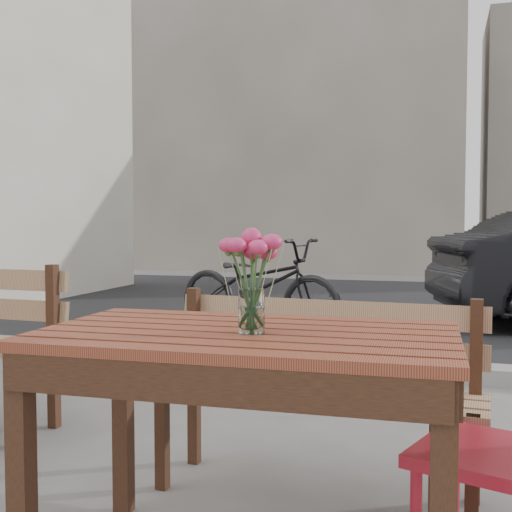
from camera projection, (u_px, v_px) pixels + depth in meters
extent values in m
cube|color=black|center=(400.00, 308.00, 8.70)|extent=(30.00, 8.00, 0.00)
cube|color=gray|center=(366.00, 367.00, 4.86)|extent=(30.00, 0.25, 0.12)
cube|color=slate|center=(297.00, 109.00, 16.04)|extent=(8.00, 3.00, 8.00)
cube|color=maroon|center=(246.00, 335.00, 2.05)|extent=(1.33, 0.79, 0.03)
cube|color=black|center=(22.00, 480.00, 1.91)|extent=(0.07, 0.07, 0.78)
cube|color=black|center=(123.00, 416.00, 2.55)|extent=(0.07, 0.07, 0.78)
cube|color=black|center=(439.00, 443.00, 2.23)|extent=(0.07, 0.07, 0.78)
cube|color=#886646|center=(314.00, 393.00, 2.69)|extent=(1.42, 0.48, 0.03)
cube|color=#886646|center=(326.00, 330.00, 2.87)|extent=(1.39, 0.13, 0.38)
cube|color=black|center=(161.00, 438.00, 2.77)|extent=(0.05, 0.05, 0.46)
cube|color=black|center=(472.00, 478.00, 2.33)|extent=(0.05, 0.05, 0.46)
cube|color=black|center=(193.00, 376.00, 3.06)|extent=(0.05, 0.05, 0.85)
cube|color=black|center=(475.00, 402.00, 2.62)|extent=(0.05, 0.05, 0.85)
cube|color=red|center=(492.00, 456.00, 1.97)|extent=(0.55, 0.55, 0.04)
cylinder|color=red|center=(454.00, 495.00, 2.23)|extent=(0.04, 0.04, 0.42)
cylinder|color=white|center=(252.00, 311.00, 2.00)|extent=(0.08, 0.08, 0.14)
cylinder|color=#37642E|center=(252.00, 289.00, 2.00)|extent=(0.05, 0.05, 0.28)
cube|color=black|center=(10.00, 400.00, 3.27)|extent=(0.06, 0.06, 0.50)
cube|color=black|center=(52.00, 347.00, 3.59)|extent=(0.06, 0.06, 0.92)
imported|color=black|center=(258.00, 286.00, 6.64)|extent=(2.01, 1.14, 1.00)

